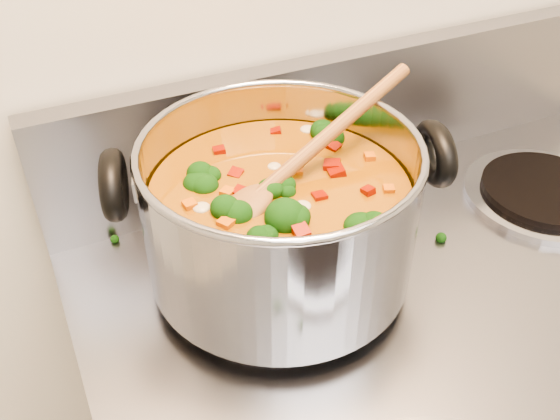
{
  "coord_description": "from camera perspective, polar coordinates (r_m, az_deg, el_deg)",
  "views": [
    {
      "loc": [
        -0.4,
        0.89,
        1.38
      ],
      "look_at": [
        -0.2,
        1.32,
        1.01
      ],
      "focal_mm": 40.0,
      "sensor_mm": 36.0,
      "label": 1
    }
  ],
  "objects": [
    {
      "name": "wooden_spoon",
      "position": [
        0.59,
        0.87,
        3.79
      ],
      "size": [
        0.25,
        0.11,
        0.09
      ],
      "rotation": [
        0.0,
        0.0,
        0.32
      ],
      "color": "olive",
      "rests_on": "stockpot"
    },
    {
      "name": "stockpot",
      "position": [
        0.61,
        -0.02,
        -0.34
      ],
      "size": [
        0.33,
        0.27,
        0.16
      ],
      "rotation": [
        0.0,
        0.0,
        -0.27
      ],
      "color": "#9F9FA7",
      "rests_on": "electric_range"
    },
    {
      "name": "cooktop_crumbs",
      "position": [
        0.64,
        -2.93,
        -7.77
      ],
      "size": [
        0.44,
        0.31,
        0.01
      ],
      "color": "black",
      "rests_on": "electric_range"
    }
  ]
}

